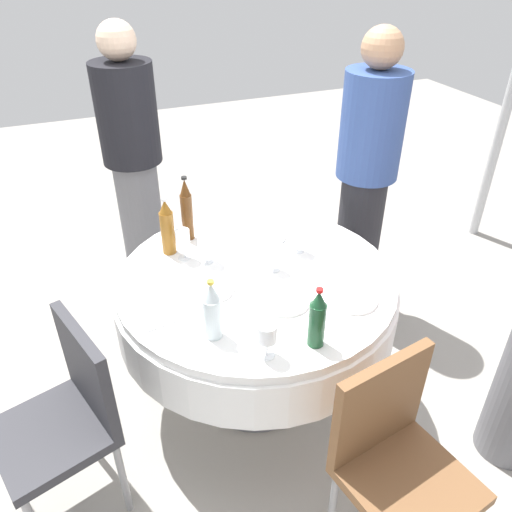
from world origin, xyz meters
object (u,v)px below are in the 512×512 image
wine_glass_outer (183,237)px  wine_glass_near (206,242)px  bottle_clear_left (212,311)px  wine_glass_east (274,252)px  bottle_dark_green_front (317,319)px  plate_inner (353,299)px  plate_right (265,236)px  person_left (134,165)px  wine_glass_rear (267,334)px  wine_glass_south (298,232)px  chair_near (395,454)px  plate_far (210,288)px  dining_table (256,301)px  chair_outer (68,411)px  plate_rear (284,300)px  bottle_brown_south (187,210)px  person_front (366,177)px  bottle_amber_mid (167,228)px

wine_glass_outer → wine_glass_near: bearing=-38.0°
bottle_clear_left → wine_glass_east: 0.50m
bottle_dark_green_front → plate_inner: bottle_dark_green_front is taller
plate_right → person_left: (-0.48, 0.85, 0.13)m
wine_glass_rear → person_left: 1.63m
wine_glass_east → wine_glass_outer: bearing=144.8°
wine_glass_south → person_left: bearing=119.3°
chair_near → wine_glass_east: bearing=-95.6°
wine_glass_outer → plate_far: bearing=-82.6°
dining_table → chair_outer: (-0.87, -0.27, -0.07)m
dining_table → plate_right: size_ratio=6.16×
person_left → chair_near: (0.48, -2.02, -0.35)m
plate_rear → plate_inner: (0.27, -0.10, 0.00)m
bottle_brown_south → person_front: size_ratio=0.20×
wine_glass_east → plate_far: wine_glass_east is taller
wine_glass_near → chair_outer: bearing=-147.0°
wine_glass_south → person_left: (-0.58, 1.03, 0.03)m
dining_table → person_left: (-0.32, 1.13, 0.28)m
wine_glass_south → plate_inner: (0.05, -0.43, -0.10)m
wine_glass_south → wine_glass_rear: (-0.41, -0.59, -0.00)m
wine_glass_east → person_front: bearing=31.2°
bottle_dark_green_front → person_front: size_ratio=0.15×
dining_table → wine_glass_rear: wine_glass_rear is taller
bottle_clear_left → chair_outer: bottle_clear_left is taller
chair_near → person_left: bearing=-86.9°
plate_right → chair_outer: (-1.04, -0.56, -0.23)m
bottle_amber_mid → person_front: (1.17, 0.14, -0.00)m
bottle_brown_south → person_front: (1.05, 0.05, -0.02)m
bottle_amber_mid → wine_glass_outer: bottle_amber_mid is taller
wine_glass_east → plate_far: 0.33m
wine_glass_rear → bottle_clear_left: bearing=129.5°
wine_glass_near → plate_rear: size_ratio=0.70×
bottle_dark_green_front → wine_glass_south: size_ratio=1.76×
bottle_amber_mid → bottle_brown_south: (0.12, 0.09, 0.02)m
bottle_brown_south → wine_glass_rear: bottle_brown_south is taller
wine_glass_rear → person_front: size_ratio=0.09×
wine_glass_near → plate_far: 0.24m
person_front → chair_near: person_front is taller
bottle_amber_mid → wine_glass_near: (0.14, -0.15, -0.03)m
bottle_brown_south → wine_glass_rear: 0.91m
wine_glass_rear → person_front: 1.39m
bottle_dark_green_front → plate_inner: 0.34m
plate_rear → chair_near: bearing=-79.4°
wine_glass_south → plate_inner: size_ratio=0.70×
bottle_amber_mid → chair_near: bearing=-68.7°
dining_table → plate_far: size_ratio=5.96×
bottle_amber_mid → bottle_dark_green_front: bearing=-66.9°
dining_table → chair_outer: chair_outer is taller
bottle_clear_left → wine_glass_east: (0.39, 0.32, -0.02)m
wine_glass_east → plate_rear: bearing=-102.4°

